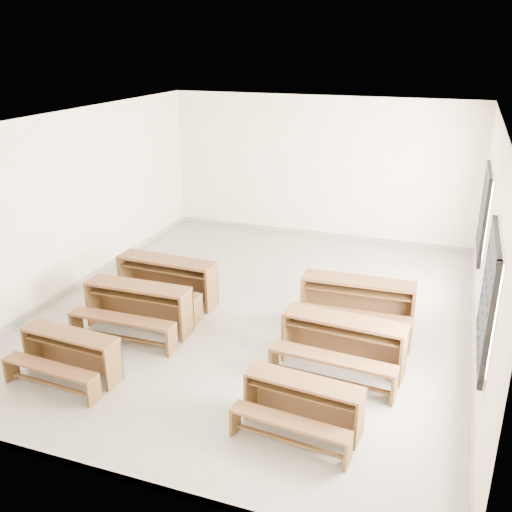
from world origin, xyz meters
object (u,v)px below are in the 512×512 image
(desk_set_4, at_px, (342,341))
(desk_set_5, at_px, (357,300))
(desk_set_1, at_px, (137,305))
(desk_set_3, at_px, (302,402))
(desk_set_2, at_px, (166,278))
(desk_set_0, at_px, (69,352))

(desk_set_4, xyz_separation_m, desk_set_5, (-0.04, 1.33, 0.02))
(desk_set_4, bearing_deg, desk_set_1, -176.41)
(desk_set_3, distance_m, desk_set_4, 1.45)
(desk_set_5, bearing_deg, desk_set_3, -94.64)
(desk_set_5, bearing_deg, desk_set_1, -160.10)
(desk_set_4, bearing_deg, desk_set_3, -92.59)
(desk_set_2, height_order, desk_set_5, desk_set_5)
(desk_set_0, bearing_deg, desk_set_4, 26.04)
(desk_set_0, relative_size, desk_set_4, 0.83)
(desk_set_0, xyz_separation_m, desk_set_1, (0.18, 1.46, 0.07))
(desk_set_0, xyz_separation_m, desk_set_2, (0.11, 2.52, 0.09))
(desk_set_2, bearing_deg, desk_set_4, -16.24)
(desk_set_3, bearing_deg, desk_set_5, 92.58)
(desk_set_3, relative_size, desk_set_4, 0.83)
(desk_set_1, relative_size, desk_set_3, 1.16)
(desk_set_2, bearing_deg, desk_set_3, -36.77)
(desk_set_2, xyz_separation_m, desk_set_4, (3.33, -1.11, -0.02))
(desk_set_4, bearing_deg, desk_set_5, 96.10)
(desk_set_5, bearing_deg, desk_set_4, -90.10)
(desk_set_3, relative_size, desk_set_5, 0.81)
(desk_set_1, distance_m, desk_set_4, 3.26)
(desk_set_0, height_order, desk_set_2, desk_set_2)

